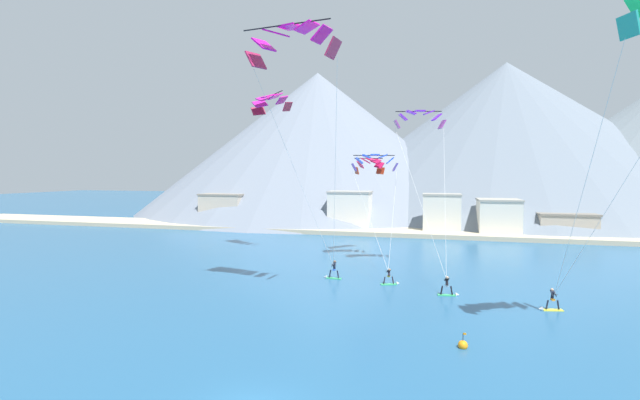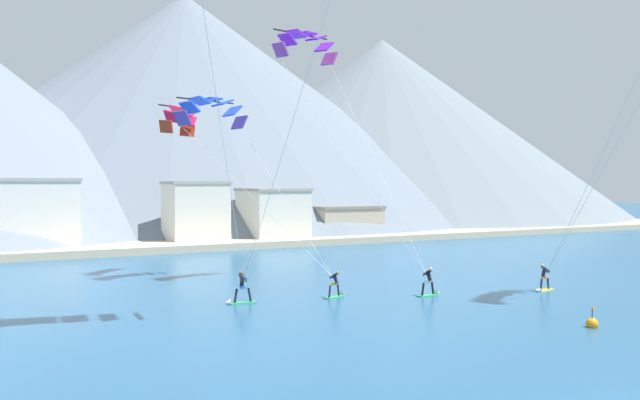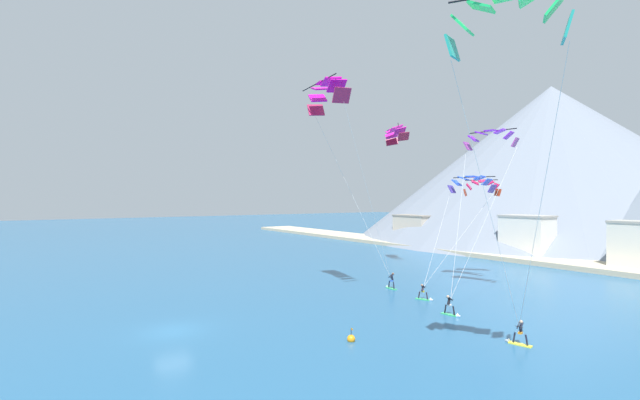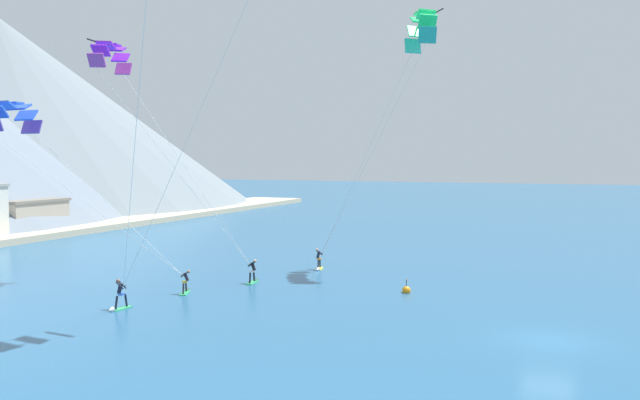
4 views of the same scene
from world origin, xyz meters
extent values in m
cube|color=yellow|center=(15.86, 18.15, 0.04)|extent=(1.50, 0.72, 0.07)
cylinder|color=black|center=(16.25, 18.23, 0.42)|extent=(0.25, 0.16, 0.70)
cylinder|color=black|center=(15.47, 18.07, 0.42)|extent=(0.25, 0.16, 0.70)
cube|color=orange|center=(15.86, 18.15, 0.80)|extent=(0.28, 0.33, 0.12)
cylinder|color=black|center=(15.85, 18.20, 1.12)|extent=(0.27, 0.37, 0.59)
cylinder|color=black|center=(15.98, 18.13, 1.29)|extent=(0.18, 0.51, 0.39)
cylinder|color=black|center=(15.76, 18.08, 1.29)|extent=(0.18, 0.51, 0.39)
cylinder|color=black|center=(15.90, 17.93, 1.26)|extent=(0.52, 0.14, 0.03)
sphere|color=tan|center=(15.83, 18.29, 1.51)|extent=(0.21, 0.21, 0.21)
cone|color=white|center=(15.01, 17.97, 0.10)|extent=(0.37, 0.41, 0.36)
cube|color=#33B266|center=(3.48, 22.46, 0.04)|extent=(1.50, 0.91, 0.07)
cylinder|color=#231E28|center=(3.11, 22.32, 0.40)|extent=(0.25, 0.18, 0.67)
cylinder|color=#231E28|center=(3.86, 22.60, 0.40)|extent=(0.25, 0.18, 0.67)
cube|color=yellow|center=(3.48, 22.46, 0.77)|extent=(0.30, 0.34, 0.12)
cylinder|color=#231E28|center=(3.52, 22.37, 1.08)|extent=(0.33, 0.45, 0.57)
cylinder|color=#231E28|center=(3.38, 22.42, 1.25)|extent=(0.24, 0.48, 0.37)
cylinder|color=#231E28|center=(3.59, 22.50, 1.25)|extent=(0.24, 0.48, 0.37)
cylinder|color=black|center=(3.42, 22.63, 1.22)|extent=(0.50, 0.21, 0.03)
sphere|color=#9E7051|center=(3.57, 22.22, 1.43)|extent=(0.21, 0.21, 0.21)
cone|color=white|center=(4.30, 22.76, 0.10)|extent=(0.41, 0.44, 0.36)
cube|color=#33B266|center=(8.45, 20.19, 0.04)|extent=(1.48, 0.61, 0.07)
cylinder|color=black|center=(8.06, 20.14, 0.43)|extent=(0.26, 0.15, 0.73)
cylinder|color=black|center=(8.84, 20.24, 0.43)|extent=(0.26, 0.15, 0.73)
cube|color=white|center=(8.45, 20.19, 0.83)|extent=(0.27, 0.33, 0.12)
cylinder|color=black|center=(8.46, 20.10, 1.17)|extent=(0.27, 0.43, 0.63)
cylinder|color=black|center=(8.33, 20.19, 1.34)|extent=(0.15, 0.53, 0.40)
cylinder|color=black|center=(8.57, 20.21, 1.34)|extent=(0.15, 0.53, 0.40)
cylinder|color=black|center=(8.43, 20.38, 1.32)|extent=(0.52, 0.09, 0.03)
sphere|color=tan|center=(8.48, 19.96, 1.56)|extent=(0.22, 0.22, 0.22)
cone|color=white|center=(9.31, 20.29, 0.10)|extent=(0.34, 0.39, 0.36)
cube|color=#33B266|center=(-1.79, 23.36, 0.04)|extent=(1.47, 0.56, 0.07)
cylinder|color=black|center=(-1.39, 23.33, 0.45)|extent=(0.26, 0.15, 0.76)
cylinder|color=black|center=(-2.18, 23.40, 0.45)|extent=(0.26, 0.15, 0.76)
cube|color=blue|center=(-1.79, 23.36, 0.86)|extent=(0.27, 0.34, 0.12)
cylinder|color=black|center=(-1.78, 23.44, 1.20)|extent=(0.26, 0.42, 0.65)
cylinder|color=black|center=(-1.67, 23.33, 1.39)|extent=(0.13, 0.55, 0.42)
cylinder|color=black|center=(-1.91, 23.35, 1.39)|extent=(0.13, 0.55, 0.42)
cylinder|color=black|center=(-1.81, 23.16, 1.36)|extent=(0.52, 0.08, 0.03)
sphere|color=brown|center=(-1.77, 23.57, 1.61)|extent=(0.23, 0.23, 0.23)
cone|color=white|center=(-2.66, 23.44, 0.10)|extent=(0.33, 0.38, 0.36)
cylinder|color=silver|center=(18.80, 15.17, 9.18)|extent=(5.83, 5.56, 15.84)
cylinder|color=silver|center=(16.34, 13.97, 9.18)|extent=(0.89, 7.96, 15.84)
cube|color=#48359B|center=(-1.63, 33.03, 10.78)|extent=(0.94, 1.44, 0.97)
cube|color=blue|center=(-1.06, 33.22, 11.54)|extent=(1.18, 1.51, 0.80)
cube|color=blue|center=(-0.26, 33.44, 12.03)|extent=(1.30, 1.55, 0.53)
cube|color=blue|center=(0.66, 33.68, 12.21)|extent=(1.31, 1.56, 0.18)
cube|color=blue|center=(1.58, 33.91, 12.03)|extent=(1.26, 1.55, 0.53)
cube|color=blue|center=(2.39, 34.09, 11.54)|extent=(1.10, 1.52, 0.80)
cube|color=#48359B|center=(2.99, 34.20, 10.78)|extent=(0.84, 1.46, 0.97)
cylinder|color=black|center=(0.51, 34.27, 12.18)|extent=(4.71, 1.51, 0.10)
cylinder|color=silver|center=(0.81, 27.79, 5.78)|extent=(5.27, 10.37, 9.14)
cylinder|color=silver|center=(3.30, 28.42, 5.78)|extent=(0.28, 11.62, 9.14)
cube|color=#9D3B96|center=(3.56, 29.11, 15.13)|extent=(0.81, 1.25, 0.94)
cube|color=#7A1DD3|center=(4.14, 29.23, 15.85)|extent=(1.06, 1.31, 0.77)
cube|color=#7A1DD3|center=(4.93, 29.42, 16.33)|extent=(1.21, 1.35, 0.51)
cube|color=#7A1DD3|center=(5.82, 29.66, 16.50)|extent=(1.25, 1.36, 0.18)
cube|color=#7A1DD3|center=(6.71, 29.92, 16.33)|extent=(1.25, 1.35, 0.51)
cube|color=#7A1DD3|center=(7.49, 30.16, 15.85)|extent=(1.13, 1.31, 0.77)
cube|color=#9D3B96|center=(8.05, 30.35, 15.13)|extent=(0.91, 1.24, 0.94)
cylinder|color=black|center=(5.69, 30.15, 16.52)|extent=(4.71, 1.13, 0.10)
cylinder|color=silver|center=(5.90, 24.72, 8.01)|extent=(5.09, 8.74, 13.40)
cylinder|color=silver|center=(8.33, 25.40, 8.01)|extent=(0.22, 10.08, 13.40)
cylinder|color=silver|center=(-0.79, 19.30, 10.00)|extent=(2.07, 7.78, 17.30)
cylinder|color=silver|center=(-4.51, 20.19, 10.00)|extent=(5.43, 5.99, 17.30)
cube|color=#B33318|center=(-1.81, 35.78, 10.42)|extent=(0.80, 1.15, 0.97)
cube|color=#D01549|center=(-1.37, 35.92, 11.13)|extent=(1.06, 1.34, 0.96)
cube|color=#D01549|center=(-0.79, 36.31, 11.62)|extent=(1.26, 1.39, 0.77)
cube|color=#D01549|center=(-0.19, 36.89, 11.80)|extent=(1.38, 1.37, 0.44)
cube|color=#D01549|center=(0.33, 37.54, 11.62)|extent=(1.39, 1.24, 0.77)
cube|color=#D01549|center=(0.68, 38.14, 11.13)|extent=(1.34, 1.02, 0.96)
cube|color=#B33318|center=(0.78, 38.59, 10.42)|extent=(1.17, 0.74, 0.97)
cylinder|color=black|center=(-0.53, 37.20, 11.94)|extent=(3.32, 1.95, 0.10)
sphere|color=orange|center=(9.01, 9.36, 0.15)|extent=(0.56, 0.56, 0.56)
cylinder|color=black|center=(9.01, 9.36, 0.65)|extent=(0.04, 0.04, 0.44)
cube|color=orange|center=(9.10, 9.36, 0.83)|extent=(0.18, 0.01, 0.12)
cube|color=#BCAD8E|center=(0.00, 56.41, 0.35)|extent=(180.00, 10.00, 0.70)
cube|color=silver|center=(17.57, 57.47, 2.84)|extent=(6.26, 6.14, 5.69)
cube|color=#99958B|center=(17.57, 57.47, 5.84)|extent=(6.51, 6.38, 0.30)
cube|color=#A89E8E|center=(27.64, 59.65, 1.78)|extent=(8.26, 6.80, 3.57)
cube|color=slate|center=(27.64, 59.65, 3.72)|extent=(8.59, 7.07, 0.30)
cube|color=silver|center=(8.77, 57.68, 3.21)|extent=(5.98, 4.28, 6.43)
cube|color=#99958B|center=(8.77, 57.68, 6.58)|extent=(6.22, 4.45, 0.30)
cube|color=silver|center=(-6.78, 58.03, 3.34)|extent=(7.22, 4.87, 6.68)
cube|color=#9D9992|center=(-6.78, 58.03, 6.83)|extent=(7.51, 5.07, 0.30)
cone|color=slate|center=(25.62, 106.53, 19.61)|extent=(106.34, 106.34, 39.21)
cone|color=slate|center=(61.67, 98.18, 16.88)|extent=(90.60, 90.60, 33.76)
camera|label=1|loc=(7.14, -15.99, 10.02)|focal=24.00mm
camera|label=2|loc=(-17.96, -11.72, 6.48)|focal=40.00mm
camera|label=3|loc=(31.76, -8.57, 9.67)|focal=24.00mm
camera|label=4|loc=(-35.19, -2.23, 8.80)|focal=40.00mm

